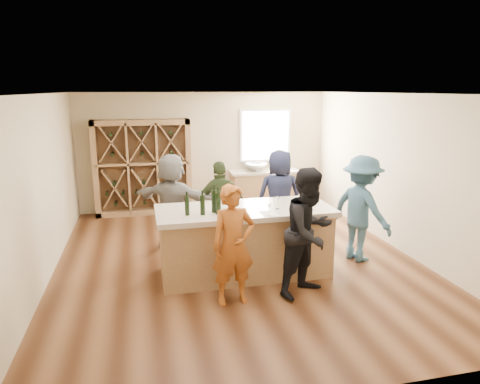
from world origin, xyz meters
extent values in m
cube|color=#54311B|center=(0.00, 0.00, -0.05)|extent=(6.00, 7.00, 0.10)
cube|color=white|center=(0.00, 0.00, 2.85)|extent=(6.00, 7.00, 0.10)
cube|color=#C7B590|center=(0.00, 3.55, 1.40)|extent=(6.00, 0.10, 2.80)
cube|color=#C7B590|center=(0.00, -3.55, 1.40)|extent=(6.00, 0.10, 2.80)
cube|color=#C7B590|center=(-3.05, 0.00, 1.40)|extent=(0.10, 7.00, 2.80)
cube|color=#C7B590|center=(3.05, 0.00, 1.40)|extent=(0.10, 7.00, 2.80)
cube|color=white|center=(1.50, 3.47, 1.75)|extent=(1.30, 0.06, 1.30)
cube|color=white|center=(1.50, 3.44, 1.75)|extent=(1.18, 0.01, 1.18)
cube|color=olive|center=(-1.50, 3.27, 1.10)|extent=(2.20, 0.45, 2.20)
cube|color=olive|center=(1.40, 3.20, 0.43)|extent=(1.60, 0.58, 0.86)
cube|color=#B3A692|center=(1.40, 3.20, 0.89)|extent=(1.70, 0.62, 0.06)
imported|color=silver|center=(1.20, 3.20, 1.01)|extent=(0.54, 0.54, 0.19)
cylinder|color=silver|center=(1.20, 3.38, 1.07)|extent=(0.02, 0.02, 0.30)
cube|color=olive|center=(0.00, -0.57, 0.50)|extent=(2.60, 1.00, 1.00)
cube|color=#B3A692|center=(0.00, -0.57, 1.04)|extent=(2.72, 1.12, 0.08)
cylinder|color=black|center=(-0.91, -0.74, 1.22)|extent=(0.07, 0.07, 0.28)
cylinder|color=black|center=(-0.69, -0.78, 1.23)|extent=(0.09, 0.09, 0.29)
cylinder|color=black|center=(-0.50, -0.68, 1.25)|extent=(0.10, 0.10, 0.34)
cylinder|color=black|center=(-0.46, -0.79, 1.24)|extent=(0.10, 0.10, 0.33)
cylinder|color=black|center=(-0.23, -0.69, 1.23)|extent=(0.08, 0.08, 0.30)
cone|color=white|center=(-0.34, -1.00, 1.17)|extent=(0.07, 0.07, 0.19)
cone|color=white|center=(0.24, -1.06, 1.16)|extent=(0.07, 0.07, 0.17)
cone|color=white|center=(0.65, -1.03, 1.17)|extent=(0.07, 0.07, 0.17)
cone|color=white|center=(0.47, -0.73, 1.18)|extent=(0.10, 0.10, 0.20)
cube|color=white|center=(-0.32, -0.98, 1.08)|extent=(0.25, 0.32, 0.00)
cube|color=white|center=(0.28, -0.94, 1.08)|extent=(0.23, 0.31, 0.00)
cube|color=white|center=(0.81, -0.98, 1.08)|extent=(0.30, 0.34, 0.00)
imported|color=#994C19|center=(-0.38, -1.45, 0.83)|extent=(0.64, 0.50, 1.66)
imported|color=black|center=(0.72, -1.43, 0.92)|extent=(1.02, 0.86, 1.84)
imported|color=#335972|center=(2.05, -0.45, 0.91)|extent=(0.94, 1.29, 1.81)
imported|color=#263319|center=(-0.15, 0.70, 0.81)|extent=(0.99, 0.57, 1.61)
imported|color=#191E38|center=(1.00, 0.76, 0.89)|extent=(0.91, 0.63, 1.78)
imported|color=slate|center=(-1.01, 0.86, 0.88)|extent=(1.71, 1.33, 1.76)
camera|label=1|loc=(-1.51, -6.74, 2.87)|focal=32.00mm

